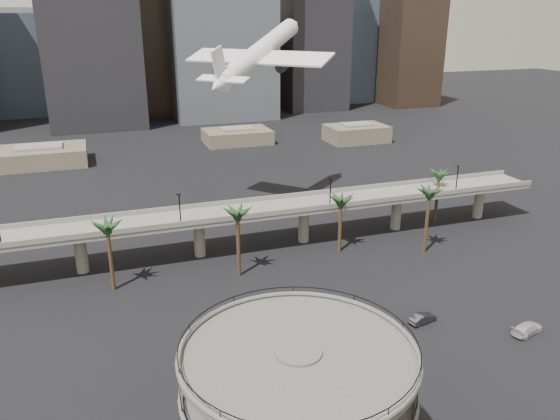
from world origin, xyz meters
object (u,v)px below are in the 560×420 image
object	(u,v)px
overpass	(253,215)
airborne_jet	(259,53)
car_b	(422,318)
parking_ramp	(298,408)
car_a	(321,363)
car_c	(527,328)

from	to	relation	value
overpass	airborne_jet	size ratio (longest dim) A/B	4.28
airborne_jet	car_b	xyz separation A→B (m)	(9.46, -53.76, -36.45)
airborne_jet	car_b	size ratio (longest dim) A/B	6.49
overpass	car_b	bearing A→B (deg)	-65.36
parking_ramp	car_b	distance (m)	38.47
car_a	car_b	xyz separation A→B (m)	(19.28, 5.35, 0.05)
car_c	airborne_jet	bearing A→B (deg)	5.47
car_a	car_b	distance (m)	20.01
overpass	car_c	xyz separation A→B (m)	(29.73, -43.82, -6.51)
car_a	parking_ramp	bearing A→B (deg)	158.16
car_a	car_c	size ratio (longest dim) A/B	0.74
parking_ramp	airborne_jet	world-z (taller)	airborne_jet
parking_ramp	car_a	world-z (taller)	parking_ramp
overpass	car_c	size ratio (longest dim) A/B	22.76
parking_ramp	car_c	size ratio (longest dim) A/B	3.89
overpass	car_b	size ratio (longest dim) A/B	27.81
parking_ramp	airborne_jet	xyz separation A→B (m)	(20.09, 76.66, 27.39)
airborne_jet	car_c	xyz separation A→B (m)	(22.64, -61.48, -36.40)
airborne_jet	car_a	size ratio (longest dim) A/B	7.15
car_a	car_b	world-z (taller)	car_b
car_a	car_c	bearing A→B (deg)	-85.67
car_a	car_b	size ratio (longest dim) A/B	0.91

